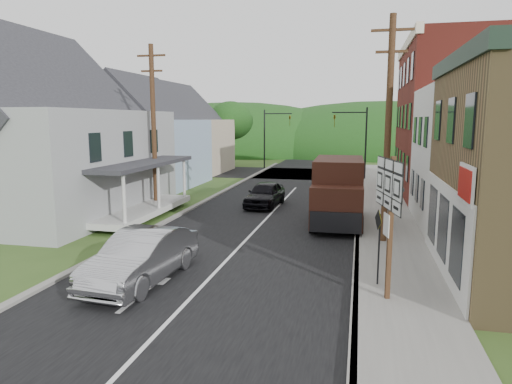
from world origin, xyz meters
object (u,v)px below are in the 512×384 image
Objects in this scene: delivery_van at (338,192)px; warning_sign at (379,237)px; silver_sedan at (142,257)px; route_sign_cluster at (389,208)px; dark_sedan at (265,194)px.

warning_sign is (1.58, -8.36, 0.01)m from delivery_van.
route_sign_cluster is (7.31, -0.03, 1.90)m from silver_sedan.
delivery_van is 1.45× the size of route_sign_cluster.
silver_sedan is 1.15× the size of dark_sedan.
route_sign_cluster is (1.77, -9.44, 1.10)m from delivery_van.
silver_sedan is at bearing -91.21° from dark_sedan.
delivery_van is at bearing 87.73° from route_sign_cluster.
dark_sedan is at bearing 138.56° from delivery_van.
dark_sedan is 1.07× the size of route_sign_cluster.
route_sign_cluster reaches higher than warning_sign.
route_sign_cluster is (6.12, -13.15, 1.98)m from dark_sedan.
dark_sedan is 14.64m from route_sign_cluster.
silver_sedan is 7.55m from route_sign_cluster.
dark_sedan is 13.48m from warning_sign.
warning_sign is (-0.19, 1.08, -1.08)m from route_sign_cluster.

